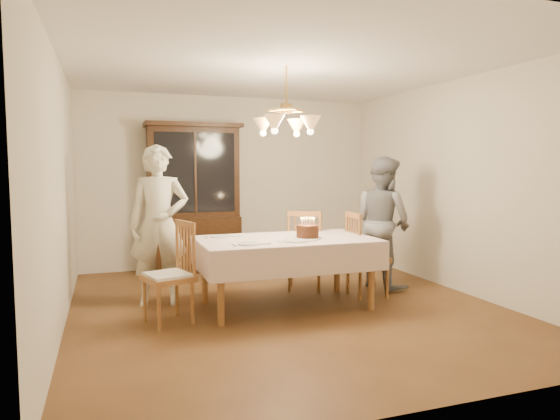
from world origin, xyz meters
name	(u,v)px	position (x,y,z in m)	size (l,w,h in m)	color
ground	(286,306)	(0.00, 0.00, 0.00)	(5.00, 5.00, 0.00)	#523117
room_shell	(286,162)	(0.00, 0.00, 1.58)	(5.00, 5.00, 5.00)	white
dining_table	(286,245)	(0.00, 0.00, 0.68)	(1.90, 1.10, 0.76)	brown
china_hutch	(194,200)	(-0.62, 2.25, 1.04)	(1.38, 0.54, 2.16)	black
chair_far_side	(305,254)	(0.48, 0.64, 0.44)	(0.57, 0.56, 1.00)	brown
chair_left_end	(169,278)	(-1.28, -0.18, 0.45)	(0.53, 0.54, 1.00)	brown
chair_right_end	(366,259)	(1.05, 0.10, 0.44)	(0.45, 0.47, 1.00)	brown
elderly_woman	(159,225)	(-1.29, 0.57, 0.89)	(0.65, 0.43, 1.78)	beige
adult_in_grey	(383,222)	(1.48, 0.47, 0.83)	(0.81, 0.63, 1.66)	slate
birthday_cake	(307,232)	(0.21, -0.09, 0.83)	(0.30, 0.30, 0.23)	white
place_setting_near_left	(251,244)	(-0.48, -0.29, 0.77)	(0.38, 0.23, 0.02)	white
place_setting_near_right	(297,241)	(0.03, -0.26, 0.77)	(0.42, 0.27, 0.02)	white
place_setting_far_left	(222,236)	(-0.64, 0.31, 0.77)	(0.39, 0.24, 0.02)	white
chandelier	(286,125)	(0.00, 0.00, 1.98)	(0.62, 0.62, 0.73)	#BF8C3F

